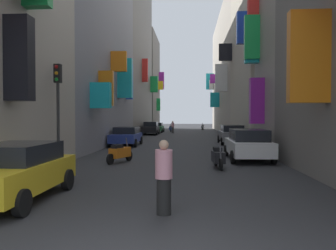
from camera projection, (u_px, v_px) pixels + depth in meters
name	position (u px, v px, depth m)	size (l,w,h in m)	color
ground_plane	(183.00, 138.00, 34.12)	(140.00, 140.00, 0.00)	#2D2D30
building_left_mid_a	(74.00, 15.00, 25.48)	(7.15, 17.22, 19.73)	gray
building_left_mid_b	(121.00, 55.00, 42.49)	(7.06, 16.87, 19.82)	slate
building_left_far	(139.00, 83.00, 58.31)	(6.94, 12.17, 16.04)	slate
building_right_mid_c	(274.00, 19.00, 29.20)	(7.32, 11.70, 21.23)	#BCB29E
building_right_far	(240.00, 73.00, 49.20)	(7.39, 28.31, 17.16)	#B2A899
parked_car_blue	(126.00, 136.00, 24.95)	(1.99, 4.21, 1.38)	navy
parked_car_white	(248.00, 144.00, 16.67)	(2.02, 4.47, 1.52)	white
parked_car_yellow	(14.00, 170.00, 8.58)	(2.01, 4.06, 1.44)	gold
parked_car_grey	(232.00, 134.00, 26.41)	(1.93, 4.22, 1.49)	slate
parked_car_black	(151.00, 128.00, 40.46)	(1.90, 4.15, 1.55)	black
parked_car_green	(157.00, 127.00, 46.56)	(1.95, 4.34, 1.32)	#236638
scooter_blue	(171.00, 129.00, 48.33)	(0.48, 1.93, 1.13)	#2D4CAD
scooter_white	(203.00, 127.00, 55.60)	(0.58, 2.00, 1.13)	silver
scooter_black	(218.00, 157.00, 14.03)	(0.52, 1.86, 1.13)	black
scooter_orange	(120.00, 153.00, 15.70)	(0.87, 1.88, 1.13)	orange
pedestrian_crossing	(164.00, 177.00, 7.33)	(0.52, 0.52, 1.63)	black
pedestrian_near_left	(173.00, 127.00, 44.53)	(0.49, 0.49, 1.58)	#3D3D3D
traffic_light_near_corner	(58.00, 98.00, 13.61)	(0.26, 0.34, 4.26)	#2D2D2D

